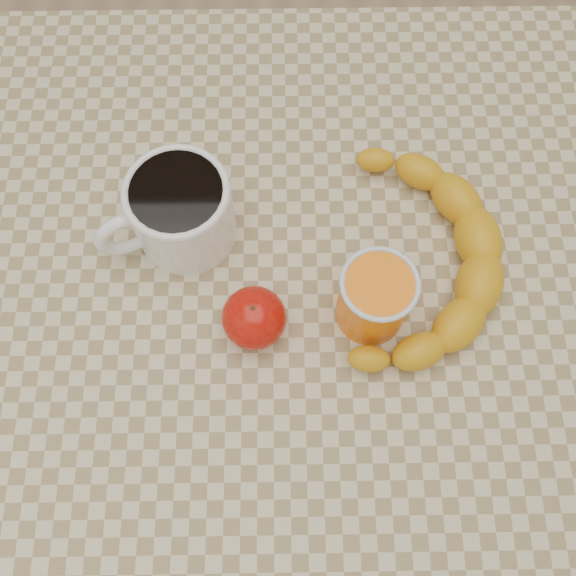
{
  "coord_description": "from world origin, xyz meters",
  "views": [
    {
      "loc": [
        -0.0,
        -0.24,
        1.41
      ],
      "look_at": [
        0.0,
        0.0,
        0.77
      ],
      "focal_mm": 40.0,
      "sensor_mm": 36.0,
      "label": 1
    }
  ],
  "objects_px": {
    "coffee_mug": "(179,211)",
    "banana": "(418,261)",
    "table": "(288,319)",
    "apple": "(254,318)",
    "orange_juice_glass": "(375,298)"
  },
  "relations": [
    {
      "from": "table",
      "to": "apple",
      "type": "xyz_separation_m",
      "value": [
        -0.04,
        -0.04,
        0.12
      ]
    },
    {
      "from": "table",
      "to": "banana",
      "type": "xyz_separation_m",
      "value": [
        0.14,
        0.03,
        0.11
      ]
    },
    {
      "from": "apple",
      "to": "banana",
      "type": "distance_m",
      "value": 0.19
    },
    {
      "from": "orange_juice_glass",
      "to": "banana",
      "type": "height_order",
      "value": "orange_juice_glass"
    },
    {
      "from": "orange_juice_glass",
      "to": "apple",
      "type": "distance_m",
      "value": 0.12
    },
    {
      "from": "coffee_mug",
      "to": "apple",
      "type": "height_order",
      "value": "coffee_mug"
    },
    {
      "from": "coffee_mug",
      "to": "apple",
      "type": "xyz_separation_m",
      "value": [
        0.08,
        -0.11,
        -0.02
      ]
    },
    {
      "from": "banana",
      "to": "orange_juice_glass",
      "type": "bearing_deg",
      "value": -121.06
    },
    {
      "from": "apple",
      "to": "table",
      "type": "bearing_deg",
      "value": 45.9
    },
    {
      "from": "table",
      "to": "coffee_mug",
      "type": "height_order",
      "value": "coffee_mug"
    },
    {
      "from": "coffee_mug",
      "to": "banana",
      "type": "xyz_separation_m",
      "value": [
        0.25,
        -0.05,
        -0.03
      ]
    },
    {
      "from": "table",
      "to": "apple",
      "type": "relative_size",
      "value": 11.9
    },
    {
      "from": "table",
      "to": "banana",
      "type": "height_order",
      "value": "banana"
    },
    {
      "from": "coffee_mug",
      "to": "apple",
      "type": "distance_m",
      "value": 0.14
    },
    {
      "from": "coffee_mug",
      "to": "table",
      "type": "bearing_deg",
      "value": -33.99
    }
  ]
}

